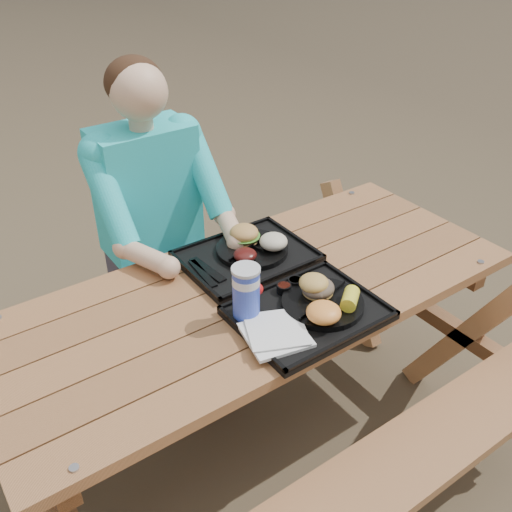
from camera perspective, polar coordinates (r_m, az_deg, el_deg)
ground at (r=2.43m, az=0.00°, el=-17.67°), size 60.00×60.00×0.00m
picnic_table at (r=2.16m, az=0.00°, el=-11.34°), size 1.80×1.49×0.75m
tray_near at (r=1.80m, az=5.20°, el=-5.78°), size 0.45×0.35×0.02m
tray_far at (r=2.05m, az=-0.92°, el=-0.18°), size 0.45×0.35×0.02m
plate_near at (r=1.81m, az=6.68°, el=-4.72°), size 0.26×0.26×0.02m
plate_far at (r=2.06m, az=-0.39°, el=0.67°), size 0.26×0.26×0.02m
napkin_stack at (r=1.69m, az=1.97°, el=-7.78°), size 0.21×0.21×0.02m
soda_cup at (r=1.72m, az=-1.00°, el=-3.81°), size 0.08×0.08×0.17m
condiment_bbq at (r=1.86m, az=2.81°, el=-3.26°), size 0.05×0.05×0.03m
condiment_mustard at (r=1.88m, az=3.93°, el=-2.70°), size 0.05×0.05×0.03m
sandwich at (r=1.81m, az=6.27°, el=-2.40°), size 0.10×0.10×0.10m
mac_cheese at (r=1.72m, az=6.78°, el=-5.63°), size 0.11×0.11×0.05m
corn_cob at (r=1.78m, az=9.39°, el=-4.23°), size 0.12×0.12×0.05m
cutlery_far at (r=1.97m, az=-4.89°, el=-1.36°), size 0.05×0.18×0.01m
burger at (r=2.07m, az=-1.21°, el=2.65°), size 0.11×0.11×0.10m
baked_beans at (r=1.98m, az=-1.10°, el=0.13°), size 0.08×0.08×0.04m
potato_salad at (r=2.03m, az=1.76°, el=1.45°), size 0.10×0.10×0.06m
diner at (r=2.41m, az=-10.11°, el=1.47°), size 0.48×0.84×1.28m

